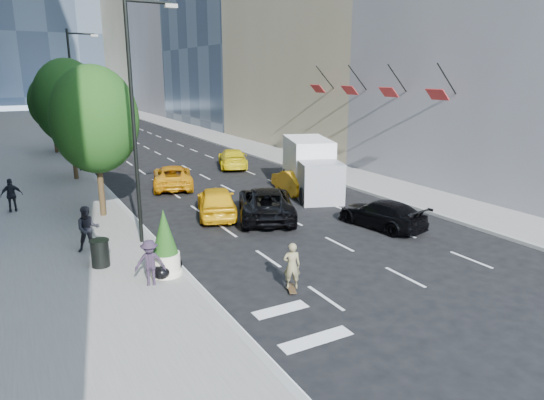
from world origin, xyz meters
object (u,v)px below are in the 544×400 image
trash_can (100,254)px  planter_shrub (165,244)px  black_sedan_lincoln (266,203)px  black_sedan_mercedes (381,214)px  skateboarder (292,269)px  box_truck (311,166)px  city_bus (103,134)px

trash_can → planter_shrub: (1.93, -1.91, 0.66)m
black_sedan_lincoln → black_sedan_mercedes: (4.13, -4.00, -0.13)m
skateboarder → box_truck: size_ratio=0.23×
skateboarder → trash_can: (-5.33, 5.00, -0.16)m
black_sedan_lincoln → black_sedan_mercedes: black_sedan_lincoln is taller
black_sedan_mercedes → trash_can: 12.77m
black_sedan_lincoln → planter_shrub: (-6.67, -4.91, 0.51)m
skateboarder → planter_shrub: bearing=-19.3°
city_bus → box_truck: city_bus is taller
trash_can → skateboarder: bearing=-43.2°
black_sedan_mercedes → box_truck: box_truck is taller
city_bus → planter_shrub: city_bus is taller
planter_shrub → trash_can: bearing=135.3°
black_sedan_mercedes → skateboarder: bearing=18.6°
city_bus → planter_shrub: size_ratio=5.12×
skateboarder → trash_can: 7.31m
black_sedan_lincoln → planter_shrub: 8.30m
city_bus → trash_can: bearing=-86.9°
black_sedan_mercedes → city_bus: bearing=-85.9°
skateboarder → trash_can: skateboarder is taller
planter_shrub → city_bus: bearing=83.7°
city_bus → planter_shrub: (-3.40, -30.94, -0.42)m
black_sedan_lincoln → box_truck: 6.21m
box_truck → trash_can: size_ratio=7.18×
city_bus → trash_can: size_ratio=12.46×
black_sedan_mercedes → planter_shrub: (-10.80, -0.91, 0.64)m
black_sedan_lincoln → city_bus: 26.24m
city_bus → trash_can: (-5.33, -29.02, -1.08)m
box_truck → black_sedan_lincoln: bearing=-124.7°
city_bus → planter_shrub: bearing=-82.7°
skateboarder → black_sedan_mercedes: size_ratio=0.35×
trash_can → city_bus: bearing=79.6°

